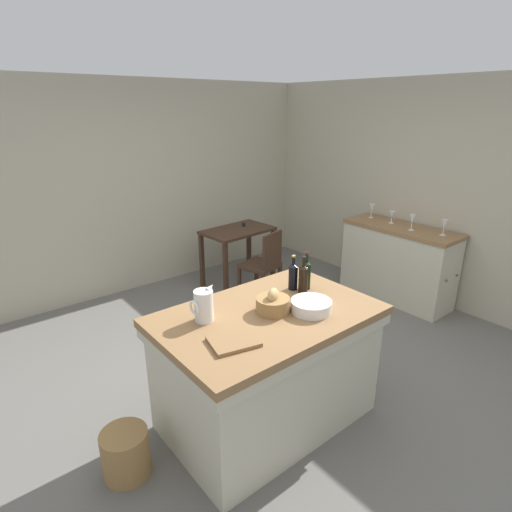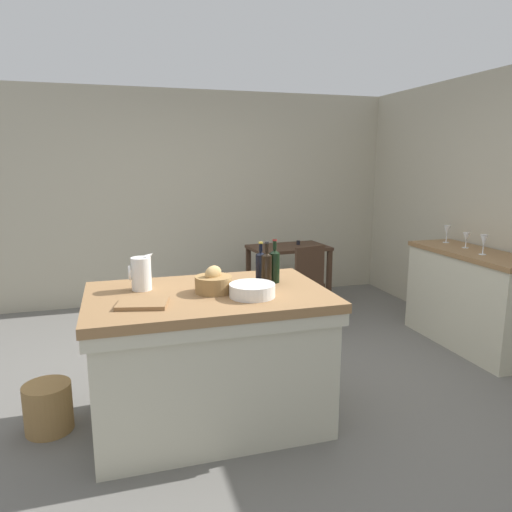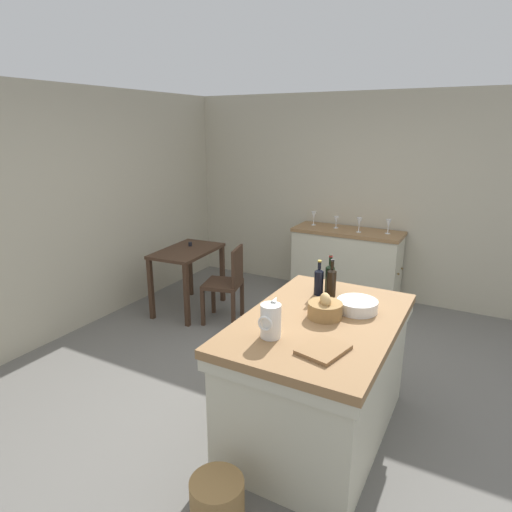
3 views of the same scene
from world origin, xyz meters
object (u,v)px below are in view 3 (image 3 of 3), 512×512
object	(u,v)px
wine_bottle_amber	(319,281)
wine_glass_left	(359,222)
pitcher	(271,320)
wine_glass_far_left	(388,224)
side_cabinet	(346,265)
wicker_hamper	(217,505)
island_table	(318,372)
wine_bottle_dark	(330,278)
wine_glass_middle	(336,220)
wooden_chair	(227,282)
cutting_board	(323,349)
wash_bowl	(357,306)
bread_basket	(325,309)
wine_glass_right	(314,216)
writing_desk	(187,260)
wine_bottle_green	(331,282)

from	to	relation	value
wine_bottle_amber	wine_glass_left	xyz separation A→B (m)	(2.18, 0.30, 0.02)
pitcher	wine_glass_far_left	distance (m)	3.10
side_cabinet	wicker_hamper	size ratio (longest dim) A/B	4.28
wicker_hamper	wine_glass_far_left	bearing A→B (deg)	-0.64
island_table	wine_bottle_dark	distance (m)	0.75
wine_glass_middle	side_cabinet	bearing A→B (deg)	-101.04
island_table	wine_bottle_amber	distance (m)	0.70
wooden_chair	wine_glass_far_left	xyz separation A→B (m)	(1.37, -1.46, 0.56)
wine_glass_left	wine_glass_middle	size ratio (longest dim) A/B	1.21
cutting_board	wine_glass_left	distance (m)	3.09
pitcher	cutting_board	world-z (taller)	pitcher
wash_bowl	bread_basket	distance (m)	0.27
wash_bowl	wooden_chair	bearing A→B (deg)	58.98
wine_glass_right	wine_glass_far_left	bearing A→B (deg)	-91.19
wine_glass_middle	wicker_hamper	distance (m)	3.87
side_cabinet	cutting_board	bearing A→B (deg)	-165.36
side_cabinet	wine_glass_right	distance (m)	0.76
wash_bowl	wine_glass_left	bearing A→B (deg)	15.63
writing_desk	wash_bowl	world-z (taller)	wash_bowl
island_table	writing_desk	xyz separation A→B (m)	(1.38, 2.20, 0.15)
writing_desk	wine_glass_right	bearing A→B (deg)	-39.45
writing_desk	wine_bottle_amber	world-z (taller)	wine_bottle_amber
wine_bottle_dark	wash_bowl	bearing A→B (deg)	-129.91
island_table	wine_bottle_amber	xyz separation A→B (m)	(0.41, 0.18, 0.54)
island_table	bread_basket	size ratio (longest dim) A/B	6.48
wash_bowl	wine_bottle_green	world-z (taller)	wine_bottle_green
island_table	pitcher	xyz separation A→B (m)	(-0.41, 0.18, 0.53)
bread_basket	wine_glass_left	xyz separation A→B (m)	(2.56, 0.49, 0.07)
bread_basket	wine_glass_right	distance (m)	2.90
wine_glass_middle	wicker_hamper	size ratio (longest dim) A/B	0.47
pitcher	bread_basket	size ratio (longest dim) A/B	1.09
wine_glass_far_left	wooden_chair	bearing A→B (deg)	133.23
side_cabinet	wicker_hamper	distance (m)	3.73
wash_bowl	cutting_board	world-z (taller)	wash_bowl
pitcher	wine_glass_middle	world-z (taller)	pitcher
writing_desk	bread_basket	world-z (taller)	bread_basket
wine_bottle_green	island_table	bearing A→B (deg)	-169.59
wooden_chair	wicker_hamper	world-z (taller)	wooden_chair
writing_desk	wine_bottle_amber	distance (m)	2.28
wine_bottle_green	wine_glass_right	size ratio (longest dim) A/B	1.69
wine_glass_left	wine_bottle_green	bearing A→B (deg)	-169.59
wooden_chair	wine_glass_right	size ratio (longest dim) A/B	5.03
writing_desk	wine_bottle_green	bearing A→B (deg)	-114.23
wine_bottle_dark	wine_glass_right	world-z (taller)	wine_bottle_dark
wine_bottle_dark	bread_basket	bearing A→B (deg)	-164.07
bread_basket	wicker_hamper	distance (m)	1.37
wooden_chair	wine_bottle_amber	xyz separation A→B (m)	(-0.90, -1.42, 0.54)
wooden_chair	wash_bowl	size ratio (longest dim) A/B	3.08
bread_basket	cutting_board	world-z (taller)	bread_basket
wash_bowl	wine_glass_middle	world-z (taller)	wine_glass_middle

